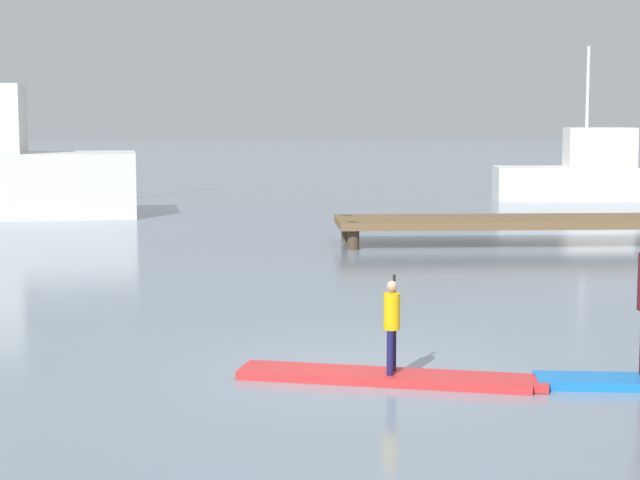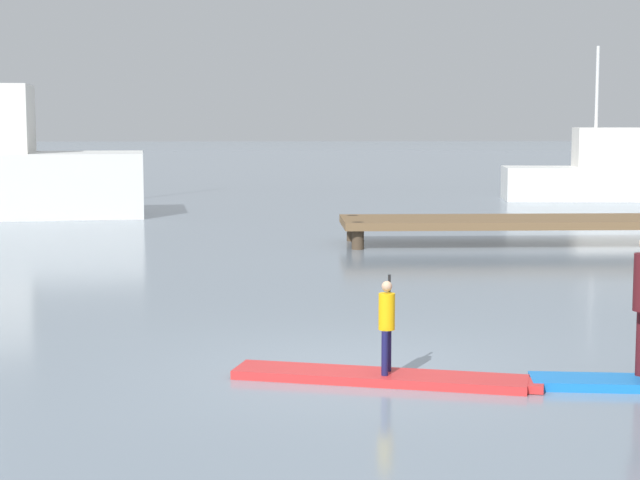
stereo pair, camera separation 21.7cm
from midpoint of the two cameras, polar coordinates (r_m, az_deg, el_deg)
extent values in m
plane|color=gray|center=(12.97, 2.35, -6.83)|extent=(240.00, 240.00, 0.00)
cube|color=red|center=(12.43, 3.62, -7.19)|extent=(3.38, 1.48, 0.10)
cube|color=red|center=(12.27, 11.62, -7.49)|extent=(0.35, 0.48, 0.09)
cylinder|color=#19194C|center=(12.45, 4.09, -5.75)|extent=(0.08, 0.08, 0.50)
cylinder|color=#19194C|center=(12.24, 3.93, -5.96)|extent=(0.08, 0.08, 0.50)
cylinder|color=#F2B20C|center=(12.26, 4.03, -3.76)|extent=(0.23, 0.23, 0.41)
sphere|color=tan|center=(12.21, 4.04, -2.44)|extent=(0.12, 0.12, 0.12)
cylinder|color=black|center=(12.45, 4.14, -4.34)|extent=(0.03, 0.03, 1.11)
cube|color=black|center=(12.54, 4.13, -6.42)|extent=(0.07, 0.14, 0.18)
cube|color=silver|center=(40.46, 14.72, 2.89)|extent=(7.18, 2.89, 1.18)
cube|color=white|center=(40.45, 15.08, 4.72)|extent=(2.54, 1.77, 1.41)
cylinder|color=silver|center=(40.35, 14.49, 7.78)|extent=(0.12, 0.12, 2.89)
cube|color=brown|center=(26.42, 14.40, 0.95)|extent=(11.89, 2.27, 0.18)
cylinder|color=#473828|center=(24.56, 2.25, 0.23)|extent=(0.28, 0.28, 0.62)
cylinder|color=#473828|center=(26.22, 1.96, 0.63)|extent=(0.28, 0.28, 0.62)
camera|label=1|loc=(0.11, -89.62, 0.04)|focal=60.97mm
camera|label=2|loc=(0.11, 90.38, -0.04)|focal=60.97mm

